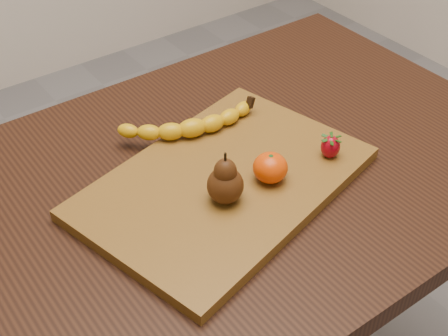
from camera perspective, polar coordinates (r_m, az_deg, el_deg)
table at (r=1.11m, az=1.45°, el=-3.61°), size 1.00×0.70×0.76m
cutting_board at (r=0.99m, az=0.00°, el=-1.35°), size 0.51×0.40×0.02m
banana at (r=1.06m, az=-2.93°, el=3.67°), size 0.22×0.11×0.03m
pear at (r=0.92m, az=0.12°, el=-0.86°), size 0.07×0.07×0.09m
mandarin at (r=0.97m, az=4.25°, el=0.03°), size 0.06×0.06×0.05m
strawberry at (r=1.03m, az=9.71°, el=2.01°), size 0.04×0.04×0.04m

